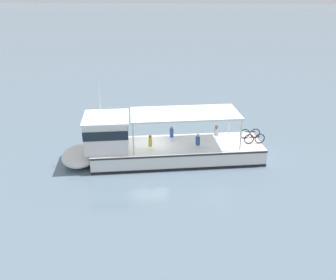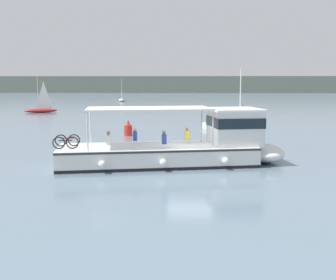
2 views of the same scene
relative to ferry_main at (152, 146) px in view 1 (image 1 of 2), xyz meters
name	(u,v)px [view 1 (image 1 of 2)]	position (x,y,z in m)	size (l,w,h in m)	color
ground_plane	(149,157)	(0.26, -0.46, -1.02)	(400.00, 400.00, 0.00)	slate
ferry_main	(152,146)	(0.00, 0.00, 0.00)	(13.05, 5.31, 5.32)	white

